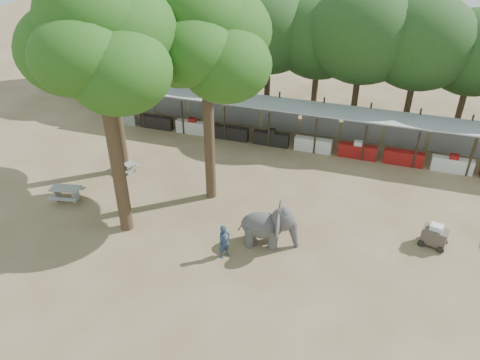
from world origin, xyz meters
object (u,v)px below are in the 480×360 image
(picnic_table_far, at_px, (126,165))
(cart_front, at_px, (434,235))
(yard_tree_left, at_px, (104,32))
(elephant, at_px, (269,225))
(yard_tree_center, at_px, (98,43))
(handler, at_px, (224,242))
(yard_tree_back, at_px, (204,40))
(picnic_table_near, at_px, (66,192))

(picnic_table_far, distance_m, cart_front, 17.46)
(yard_tree_left, xyz_separation_m, elephant, (10.23, -4.20, -7.12))
(yard_tree_left, bearing_deg, yard_tree_center, -59.04)
(yard_tree_left, xyz_separation_m, handler, (8.53, -5.71, -7.34))
(yard_tree_left, relative_size, yard_tree_back, 0.97)
(yard_tree_center, distance_m, elephant, 10.91)
(picnic_table_near, bearing_deg, picnic_table_far, 56.28)
(yard_tree_left, distance_m, cart_front, 19.37)
(picnic_table_near, bearing_deg, yard_tree_back, 11.45)
(yard_tree_left, relative_size, yard_tree_center, 0.92)
(yard_tree_center, distance_m, picnic_table_far, 10.31)
(elephant, relative_size, picnic_table_near, 1.58)
(yard_tree_left, distance_m, elephant, 13.16)
(picnic_table_far, bearing_deg, yard_tree_center, -37.42)
(elephant, height_order, picnic_table_far, elephant)
(yard_tree_back, xyz_separation_m, handler, (2.53, -4.71, -7.68))
(handler, bearing_deg, cart_front, -31.99)
(yard_tree_back, distance_m, handler, 9.36)
(cart_front, bearing_deg, picnic_table_near, -158.98)
(handler, relative_size, picnic_table_near, 0.94)
(elephant, bearing_deg, yard_tree_back, 135.08)
(yard_tree_center, xyz_separation_m, picnic_table_far, (-2.67, 4.71, -8.77))
(yard_tree_left, bearing_deg, picnic_table_far, -41.36)
(yard_tree_center, relative_size, handler, 7.03)
(yard_tree_back, bearing_deg, cart_front, -4.49)
(picnic_table_near, height_order, picnic_table_far, picnic_table_near)
(picnic_table_far, height_order, cart_front, cart_front)
(yard_tree_center, xyz_separation_m, handler, (5.53, -0.71, -8.35))
(picnic_table_far, bearing_deg, yard_tree_back, 15.92)
(yard_tree_left, relative_size, picnic_table_near, 6.04)
(cart_front, bearing_deg, yard_tree_center, -153.49)
(yard_tree_center, height_order, elephant, yard_tree_center)
(handler, height_order, cart_front, handler)
(yard_tree_left, relative_size, cart_front, 7.88)
(elephant, xyz_separation_m, picnic_table_far, (-9.90, 3.91, -0.65))
(yard_tree_center, relative_size, picnic_table_far, 7.13)
(elephant, xyz_separation_m, cart_front, (7.48, 2.29, -0.49))
(yard_tree_left, height_order, picnic_table_far, yard_tree_left)
(picnic_table_near, relative_size, picnic_table_far, 1.08)
(elephant, distance_m, handler, 2.29)
(yard_tree_left, distance_m, picnic_table_near, 8.76)
(cart_front, bearing_deg, picnic_table_far, -170.67)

